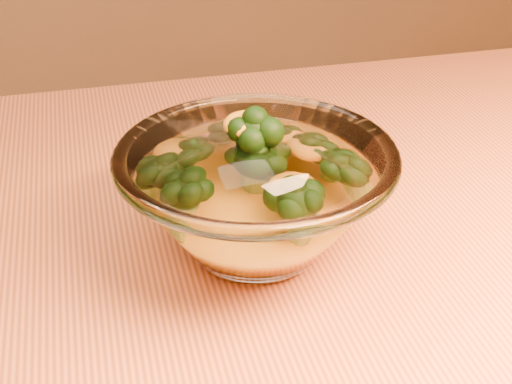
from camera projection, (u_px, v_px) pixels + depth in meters
table at (294, 360)px, 0.60m from camera, size 1.20×0.80×0.75m
glass_bowl at (256, 197)px, 0.55m from camera, size 0.21×0.21×0.09m
cheese_sauce at (256, 219)px, 0.56m from camera, size 0.12×0.12×0.03m
broccoli_heap at (251, 172)px, 0.55m from camera, size 0.16×0.14×0.08m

